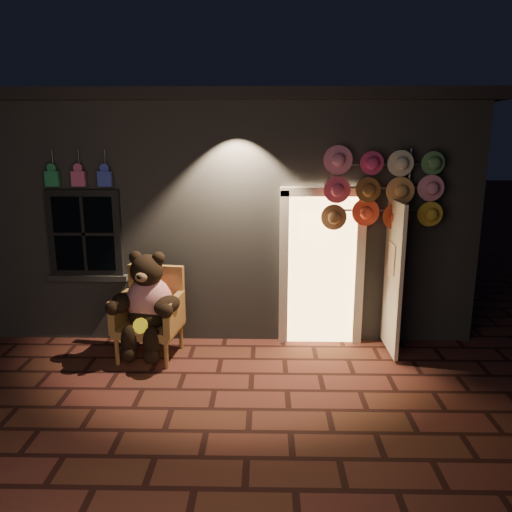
{
  "coord_description": "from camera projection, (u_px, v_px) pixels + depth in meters",
  "views": [
    {
      "loc": [
        0.58,
        -5.22,
        2.82
      ],
      "look_at": [
        0.46,
        1.0,
        1.35
      ],
      "focal_mm": 35.0,
      "sensor_mm": 36.0,
      "label": 1
    }
  ],
  "objects": [
    {
      "name": "ground",
      "position": [
        215.0,
        390.0,
        5.74
      ],
      "size": [
        60.0,
        60.0,
        0.0
      ],
      "primitive_type": "plane",
      "color": "#5C2923",
      "rests_on": "ground"
    },
    {
      "name": "shop_building",
      "position": [
        235.0,
        199.0,
        9.22
      ],
      "size": [
        7.3,
        5.95,
        3.51
      ],
      "color": "slate",
      "rests_on": "ground"
    },
    {
      "name": "teddy_bear",
      "position": [
        147.0,
        304.0,
        6.4
      ],
      "size": [
        0.97,
        0.81,
        1.35
      ],
      "rotation": [
        0.0,
        0.0,
        -0.14
      ],
      "color": "red",
      "rests_on": "ground"
    },
    {
      "name": "hat_rack",
      "position": [
        384.0,
        190.0,
        6.44
      ],
      "size": [
        1.54,
        0.22,
        2.71
      ],
      "color": "#59595E",
      "rests_on": "ground"
    },
    {
      "name": "wicker_armchair",
      "position": [
        151.0,
        312.0,
        6.58
      ],
      "size": [
        0.89,
        0.83,
        1.17
      ],
      "rotation": [
        0.0,
        0.0,
        -0.14
      ],
      "color": "olive",
      "rests_on": "ground"
    }
  ]
}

